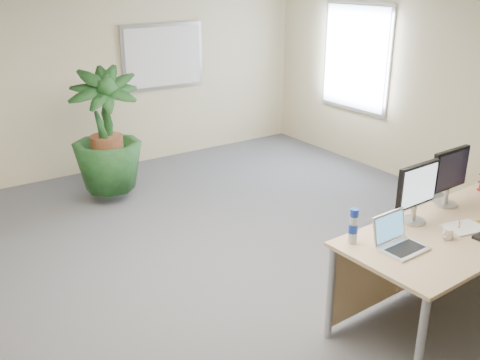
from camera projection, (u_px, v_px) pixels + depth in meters
floor at (252, 299)px, 4.72m from camera, size 8.00×8.00×0.00m
back_wall at (84, 78)px, 7.32m from camera, size 7.00×0.04×2.70m
whiteboard at (163, 57)px, 7.86m from camera, size 1.30×0.04×0.95m
window at (355, 58)px, 7.76m from camera, size 0.04×1.30×1.55m
desk at (447, 241)px, 4.35m from camera, size 2.19×0.99×0.83m
floor_plant at (107, 143)px, 6.54m from camera, size 1.08×1.08×1.50m
monitor_left at (417, 189)px, 4.17m from camera, size 0.44×0.20×0.49m
monitor_right at (450, 174)px, 4.48m from camera, size 0.45×0.20×0.50m
laptop at (398, 240)px, 3.85m from camera, size 0.34×0.30×0.24m
coffee_mug at (447, 234)px, 3.98m from camera, size 0.11×0.08×0.09m
spiral_notebook at (464, 228)px, 4.16m from camera, size 0.33×0.27×0.01m
orange_pen at (459, 224)px, 4.18m from camera, size 0.11×0.07×0.01m
water_bottle at (353, 227)px, 3.89m from camera, size 0.07×0.07×0.27m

